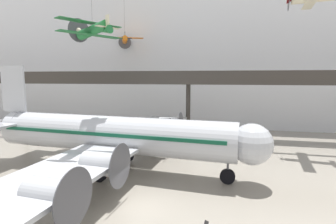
# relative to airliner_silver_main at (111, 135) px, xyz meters

# --- Properties ---
(ground_plane) EXTENTS (260.00, 260.00, 0.00)m
(ground_plane) POSITION_rel_airliner_silver_main_xyz_m (5.05, -6.25, -3.57)
(ground_plane) COLOR gray
(hangar_back_wall) EXTENTS (140.00, 3.00, 26.62)m
(hangar_back_wall) POSITION_rel_airliner_silver_main_xyz_m (5.05, 25.54, 9.74)
(hangar_back_wall) COLOR silver
(hangar_back_wall) RESTS_ON ground
(mezzanine_walkway) EXTENTS (110.00, 3.20, 10.04)m
(mezzanine_walkway) POSITION_rel_airliner_silver_main_xyz_m (5.05, 16.82, 4.81)
(mezzanine_walkway) COLOR #38332D
(mezzanine_walkway) RESTS_ON ground
(airliner_silver_main) EXTENTS (30.09, 34.24, 10.33)m
(airliner_silver_main) POSITION_rel_airliner_silver_main_xyz_m (0.00, 0.00, 0.00)
(airliner_silver_main) COLOR #B7BABF
(airliner_silver_main) RESTS_ON ground
(suspended_plane_orange_highwing) EXTENTS (6.33, 5.48, 8.59)m
(suspended_plane_orange_highwing) POSITION_rel_airliner_silver_main_xyz_m (-6.53, 20.83, 11.97)
(suspended_plane_orange_highwing) COLOR orange
(suspended_plane_green_biplane) EXTENTS (7.90, 8.83, 8.79)m
(suspended_plane_green_biplane) POSITION_rel_airliner_silver_main_xyz_m (-6.81, 9.95, 11.76)
(suspended_plane_green_biplane) COLOR #1E6B33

